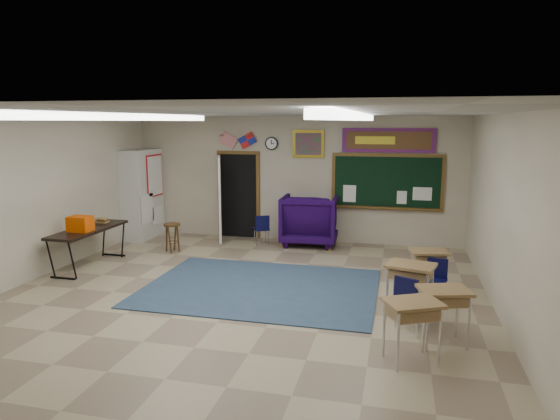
% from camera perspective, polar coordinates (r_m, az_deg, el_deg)
% --- Properties ---
extents(floor, '(9.00, 9.00, 0.00)m').
position_cam_1_polar(floor, '(8.18, -5.13, -10.53)').
color(floor, tan).
rests_on(floor, ground).
extents(back_wall, '(8.00, 0.04, 3.00)m').
position_cam_1_polar(back_wall, '(12.08, 1.62, 3.55)').
color(back_wall, beige).
rests_on(back_wall, floor).
extents(front_wall, '(8.00, 0.04, 3.00)m').
position_cam_1_polar(front_wall, '(3.95, -27.34, -11.45)').
color(front_wall, beige).
rests_on(front_wall, floor).
extents(left_wall, '(0.04, 9.00, 3.00)m').
position_cam_1_polar(left_wall, '(9.82, -27.97, 0.86)').
color(left_wall, beige).
rests_on(left_wall, floor).
extents(right_wall, '(0.04, 9.00, 3.00)m').
position_cam_1_polar(right_wall, '(7.52, 24.92, -1.39)').
color(right_wall, beige).
rests_on(right_wall, floor).
extents(ceiling, '(8.00, 9.00, 0.04)m').
position_cam_1_polar(ceiling, '(7.66, -5.49, 10.98)').
color(ceiling, beige).
rests_on(ceiling, back_wall).
extents(area_rug, '(4.00, 3.00, 0.02)m').
position_cam_1_polar(area_rug, '(8.84, -2.21, -8.83)').
color(area_rug, '#30455C').
rests_on(area_rug, floor).
extents(fluorescent_strips, '(3.86, 6.00, 0.10)m').
position_cam_1_polar(fluorescent_strips, '(7.66, -5.48, 10.53)').
color(fluorescent_strips, white).
rests_on(fluorescent_strips, ceiling).
extents(doorway, '(1.10, 0.89, 2.16)m').
position_cam_1_polar(doorway, '(12.39, -5.35, 1.62)').
color(doorway, black).
rests_on(doorway, back_wall).
extents(chalkboard, '(2.55, 0.14, 1.30)m').
position_cam_1_polar(chalkboard, '(11.79, 12.11, 3.00)').
color(chalkboard, brown).
rests_on(chalkboard, back_wall).
extents(bulletin_board, '(2.10, 0.05, 0.55)m').
position_cam_1_polar(bulletin_board, '(11.72, 12.29, 7.79)').
color(bulletin_board, '#B70F10').
rests_on(bulletin_board, back_wall).
extents(framed_art_print, '(0.75, 0.05, 0.65)m').
position_cam_1_polar(framed_art_print, '(11.91, 3.26, 7.55)').
color(framed_art_print, '#A0841E').
rests_on(framed_art_print, back_wall).
extents(wall_clock, '(0.32, 0.05, 0.32)m').
position_cam_1_polar(wall_clock, '(12.11, -0.97, 7.61)').
color(wall_clock, black).
rests_on(wall_clock, back_wall).
extents(wall_flags, '(1.16, 0.06, 0.70)m').
position_cam_1_polar(wall_flags, '(12.32, -4.87, 8.22)').
color(wall_flags, red).
rests_on(wall_flags, back_wall).
extents(storage_cabinet, '(0.59, 1.25, 2.20)m').
position_cam_1_polar(storage_cabinet, '(12.83, -15.47, 1.77)').
color(storage_cabinet, beige).
rests_on(storage_cabinet, floor).
extents(wingback_armchair, '(1.33, 1.36, 1.19)m').
position_cam_1_polar(wingback_armchair, '(11.79, 3.46, -1.07)').
color(wingback_armchair, '#170533').
rests_on(wingback_armchair, floor).
extents(student_chair_reading, '(0.49, 0.49, 0.72)m').
position_cam_1_polar(student_chair_reading, '(11.75, -2.15, -2.26)').
color(student_chair_reading, black).
rests_on(student_chair_reading, floor).
extents(student_chair_desk_a, '(0.51, 0.51, 0.77)m').
position_cam_1_polar(student_chair_desk_a, '(7.36, 14.70, -10.05)').
color(student_chair_desk_a, black).
rests_on(student_chair_desk_a, floor).
extents(student_chair_desk_b, '(0.42, 0.42, 0.71)m').
position_cam_1_polar(student_chair_desk_b, '(8.37, 17.32, -7.89)').
color(student_chair_desk_b, black).
rests_on(student_chair_desk_b, floor).
extents(student_desk_front_left, '(0.78, 0.66, 0.81)m').
position_cam_1_polar(student_desk_front_left, '(7.70, 14.62, -8.56)').
color(student_desk_front_left, olive).
rests_on(student_desk_front_left, floor).
extents(student_desk_front_right, '(0.68, 0.56, 0.73)m').
position_cam_1_polar(student_desk_front_right, '(8.87, 16.54, -6.47)').
color(student_desk_front_right, olive).
rests_on(student_desk_front_right, floor).
extents(student_desk_back_left, '(0.79, 0.72, 0.77)m').
position_cam_1_polar(student_desk_back_left, '(6.35, 14.82, -12.92)').
color(student_desk_back_left, olive).
rests_on(student_desk_back_left, floor).
extents(student_desk_back_right, '(0.74, 0.63, 0.76)m').
position_cam_1_polar(student_desk_back_right, '(6.92, 18.14, -11.18)').
color(student_desk_back_right, olive).
rests_on(student_desk_back_right, floor).
extents(folding_table, '(0.65, 1.90, 1.08)m').
position_cam_1_polar(folding_table, '(10.66, -20.99, -3.85)').
color(folding_table, black).
rests_on(folding_table, floor).
extents(wooden_stool, '(0.36, 0.36, 0.64)m').
position_cam_1_polar(wooden_stool, '(11.37, -12.20, -3.06)').
color(wooden_stool, '#513518').
rests_on(wooden_stool, floor).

